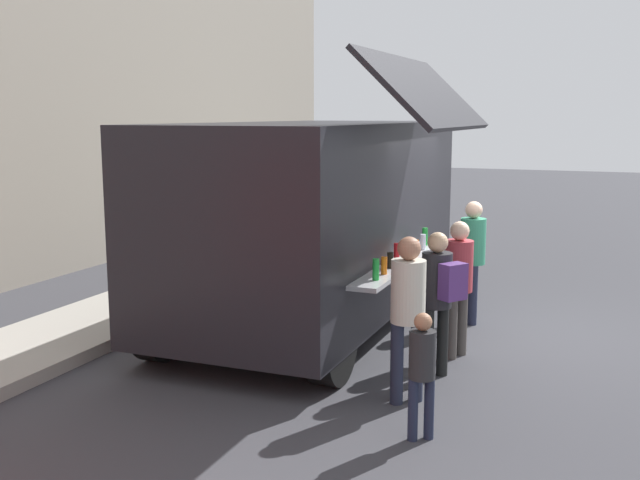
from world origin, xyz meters
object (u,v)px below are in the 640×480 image
trash_bin (290,235)px  customer_mid_with_backpack (439,290)px  customer_rear_waiting (408,305)px  food_truck_main (316,215)px  customer_front_ordering (458,277)px  child_near_queue (422,365)px  customer_extra_browsing (473,251)px

trash_bin → customer_mid_with_backpack: size_ratio=0.55×
customer_mid_with_backpack → customer_rear_waiting: 0.80m
customer_rear_waiting → food_truck_main: bearing=-3.4°
customer_front_ordering → customer_rear_waiting: bearing=105.2°
child_near_queue → customer_front_ordering: bearing=-31.9°
trash_bin → customer_extra_browsing: bearing=-129.8°
customer_mid_with_backpack → customer_extra_browsing: size_ratio=0.95×
customer_mid_with_backpack → customer_rear_waiting: customer_rear_waiting is taller
customer_rear_waiting → child_near_queue: customer_rear_waiting is taller
customer_rear_waiting → trash_bin: bearing=-10.5°
customer_front_ordering → customer_rear_waiting: (-1.60, 0.17, 0.03)m
trash_bin → customer_extra_browsing: size_ratio=0.52×
food_truck_main → trash_bin: (4.38, 2.32, -1.06)m
trash_bin → child_near_queue: 8.77m
customer_front_ordering → customer_mid_with_backpack: bearing=108.0°
customer_mid_with_backpack → customer_front_ordering: bearing=-57.9°
trash_bin → customer_rear_waiting: 7.93m
food_truck_main → customer_front_ordering: size_ratio=3.50×
trash_bin → child_near_queue: child_near_queue is taller
trash_bin → customer_front_ordering: 6.74m
customer_front_ordering → customer_extra_browsing: 1.54m
customer_front_ordering → trash_bin: bearing=-28.0°
trash_bin → customer_front_ordering: bearing=-139.2°
customer_extra_browsing → customer_mid_with_backpack: bearing=71.8°
food_truck_main → customer_extra_browsing: (0.82, -1.95, -0.49)m
customer_mid_with_backpack → customer_extra_browsing: customer_extra_browsing is taller
food_truck_main → customer_rear_waiting: 3.03m
food_truck_main → trash_bin: bearing=28.3°
trash_bin → customer_front_ordering: (-5.09, -4.39, 0.53)m
trash_bin → child_near_queue: (-7.49, -4.57, 0.25)m
customer_rear_waiting → customer_extra_browsing: customer_extra_browsing is taller
customer_mid_with_backpack → child_near_queue: 1.63m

